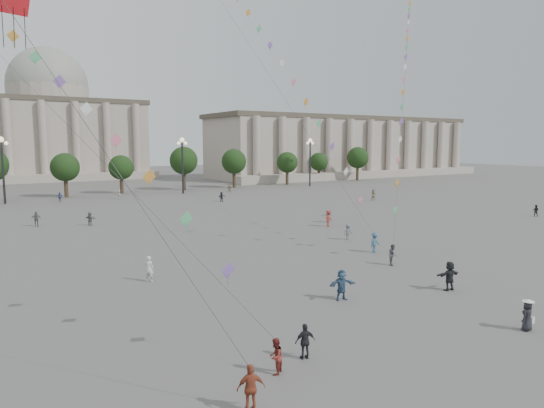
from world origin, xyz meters
TOP-DOWN VIEW (x-y plane):
  - ground at (0.00, 0.00)m, footprint 360.00×360.00m
  - hall_east at (75.00, 93.89)m, footprint 84.00×26.22m
  - hall_central at (0.00, 129.22)m, footprint 48.30×34.30m
  - tree_row at (0.00, 78.00)m, footprint 137.12×5.12m
  - lamp_post_mid_west at (-15.00, 70.00)m, footprint 2.00×0.90m
  - lamp_post_mid_east at (15.00, 70.00)m, footprint 2.00×0.90m
  - lamp_post_far_east at (45.00, 70.00)m, footprint 2.00×0.90m
  - person_crowd_0 at (-7.21, 68.00)m, footprint 0.97×0.42m
  - person_crowd_3 at (7.23, 2.81)m, footprint 1.86×0.78m
  - person_crowd_4 at (2.21, 67.23)m, footprint 0.96×1.55m
  - person_crowd_6 at (12.57, 19.21)m, footprint 1.07×0.63m
  - person_crowd_7 at (17.61, 28.89)m, footprint 1.51×0.52m
  - person_crowd_8 at (15.78, 26.35)m, footprint 1.44×1.23m
  - person_crowd_9 at (15.73, 54.69)m, footprint 1.56×0.83m
  - person_crowd_12 at (-7.68, 41.82)m, footprint 1.24×1.47m
  - person_crowd_13 at (-9.00, 15.28)m, footprint 0.79×0.77m
  - person_crowd_15 at (43.96, 18.10)m, footprint 0.84×0.92m
  - person_crowd_16 at (-13.17, 44.36)m, footprint 1.05×0.46m
  - person_crowd_18 at (23.92, 68.00)m, footprint 1.44×0.53m
  - person_crowd_19 at (38.05, 42.40)m, footprint 1.17×1.20m
  - person_crowd_21 at (-0.11, 5.02)m, footprint 1.85×0.93m
  - tourist_0 at (-11.04, -2.99)m, footprint 1.12×0.72m
  - tourist_1 at (-6.85, -0.52)m, footprint 1.02×0.60m
  - kite_flyer_0 at (-8.76, -1.03)m, footprint 0.96×0.93m
  - kite_flyer_1 at (10.87, 13.61)m, footprint 1.29×0.91m
  - kite_flyer_2 at (8.97, 9.59)m, footprint 1.02×1.04m
  - hat_person at (4.89, -3.88)m, footprint 0.83×0.60m
  - dragon_kite at (-17.61, 5.19)m, footprint 4.46×4.72m
  - kite_train_east at (30.63, 29.11)m, footprint 40.75×36.31m

SIDE VIEW (x-z plane):
  - ground at x=0.00m, z-range 0.00..0.00m
  - person_crowd_18 at x=23.92m, z-range 0.00..1.53m
  - person_crowd_15 at x=43.96m, z-range 0.00..1.54m
  - kite_flyer_0 at x=-8.76m, z-range 0.00..1.55m
  - person_crowd_12 at x=-7.68m, z-range 0.00..1.59m
  - person_crowd_4 at x=2.21m, z-range 0.00..1.60m
  - person_crowd_9 at x=15.73m, z-range 0.00..1.61m
  - person_crowd_7 at x=17.61m, z-range 0.00..1.61m
  - person_crowd_6 at x=12.57m, z-range 0.00..1.63m
  - person_crowd_0 at x=-7.21m, z-range 0.00..1.63m
  - tourist_1 at x=-6.85m, z-range 0.00..1.64m
  - kite_flyer_2 at x=8.97m, z-range 0.00..1.69m
  - hat_person at x=4.89m, z-range 0.00..1.69m
  - person_crowd_16 at x=-13.17m, z-range 0.00..1.77m
  - tourist_0 at x=-11.04m, z-range 0.00..1.78m
  - kite_flyer_1 at x=10.87m, z-range 0.00..1.81m
  - person_crowd_13 at x=-9.00m, z-range 0.00..1.83m
  - person_crowd_21 at x=-0.11m, z-range 0.00..1.91m
  - person_crowd_8 at x=15.78m, z-range 0.00..1.93m
  - person_crowd_3 at x=7.23m, z-range 0.00..1.95m
  - person_crowd_19 at x=38.05m, z-range 0.00..1.95m
  - tree_row at x=0.00m, z-range 1.39..9.39m
  - lamp_post_mid_west at x=-15.00m, z-range 2.03..12.68m
  - lamp_post_mid_east at x=15.00m, z-range 2.03..12.68m
  - lamp_post_far_east at x=45.00m, z-range 2.03..12.68m
  - hall_east at x=75.00m, z-range -0.17..17.03m
  - hall_central at x=0.00m, z-range -3.52..31.98m
  - dragon_kite at x=-17.61m, z-range 5.91..23.30m
  - kite_train_east at x=30.63m, z-range -11.03..57.35m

